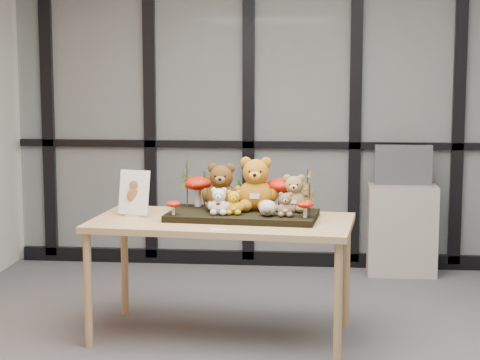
# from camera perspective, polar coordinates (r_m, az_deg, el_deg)

# --- Properties ---
(room_shell) EXTENTS (5.00, 5.00, 5.00)m
(room_shell) POSITION_cam_1_polar(r_m,az_deg,el_deg) (4.88, 3.35, 6.83)
(room_shell) COLOR beige
(room_shell) RESTS_ON floor
(glass_partition) EXTENTS (4.90, 0.06, 2.78)m
(glass_partition) POSITION_cam_1_polar(r_m,az_deg,el_deg) (7.36, 4.07, 5.15)
(glass_partition) COLOR #2D383F
(glass_partition) RESTS_ON floor
(display_table) EXTENTS (1.70, 0.96, 0.77)m
(display_table) POSITION_cam_1_polar(r_m,az_deg,el_deg) (5.51, -1.20, -3.29)
(display_table) COLOR tan
(display_table) RESTS_ON floor
(diorama_tray) EXTENTS (0.98, 0.55, 0.04)m
(diorama_tray) POSITION_cam_1_polar(r_m,az_deg,el_deg) (5.53, 0.17, -2.34)
(diorama_tray) COLOR black
(diorama_tray) RESTS_ON display_table
(bear_pooh_yellow) EXTENTS (0.31, 0.29, 0.38)m
(bear_pooh_yellow) POSITION_cam_1_polar(r_m,az_deg,el_deg) (5.59, 1.05, -0.05)
(bear_pooh_yellow) COLOR #A86A14
(bear_pooh_yellow) RESTS_ON diorama_tray
(bear_brown_medium) EXTENTS (0.27, 0.25, 0.33)m
(bear_brown_medium) POSITION_cam_1_polar(r_m,az_deg,el_deg) (5.59, -1.23, -0.28)
(bear_brown_medium) COLOR #4C300F
(bear_brown_medium) RESTS_ON diorama_tray
(bear_tan_back) EXTENTS (0.21, 0.20, 0.26)m
(bear_tan_back) POSITION_cam_1_polar(r_m,az_deg,el_deg) (5.55, 3.56, -0.73)
(bear_tan_back) COLOR olive
(bear_tan_back) RESTS_ON diorama_tray
(bear_small_yellow) EXTENTS (0.14, 0.13, 0.17)m
(bear_small_yellow) POSITION_cam_1_polar(r_m,az_deg,el_deg) (5.44, -0.39, -1.39)
(bear_small_yellow) COLOR #D1940D
(bear_small_yellow) RESTS_ON diorama_tray
(bear_white_bow) EXTENTS (0.15, 0.14, 0.19)m
(bear_white_bow) POSITION_cam_1_polar(r_m,az_deg,el_deg) (5.44, -1.39, -1.30)
(bear_white_bow) COLOR silver
(bear_white_bow) RESTS_ON diorama_tray
(bear_beige_small) EXTENTS (0.14, 0.13, 0.17)m
(bear_beige_small) POSITION_cam_1_polar(r_m,az_deg,el_deg) (5.38, 3.02, -1.52)
(bear_beige_small) COLOR #826044
(bear_beige_small) RESTS_ON diorama_tray
(plush_cream_hedgehog) EXTENTS (0.09, 0.08, 0.11)m
(plush_cream_hedgehog) POSITION_cam_1_polar(r_m,az_deg,el_deg) (5.39, 1.83, -1.80)
(plush_cream_hedgehog) COLOR beige
(plush_cream_hedgehog) RESTS_ON diorama_tray
(mushroom_back_left) EXTENTS (0.20, 0.20, 0.22)m
(mushroom_back_left) POSITION_cam_1_polar(r_m,az_deg,el_deg) (5.74, -2.78, -0.65)
(mushroom_back_left) COLOR #A31105
(mushroom_back_left) RESTS_ON diorama_tray
(mushroom_back_right) EXTENTS (0.20, 0.20, 0.22)m
(mushroom_back_right) POSITION_cam_1_polar(r_m,az_deg,el_deg) (5.63, 2.75, -0.79)
(mushroom_back_right) COLOR #A31105
(mushroom_back_right) RESTS_ON diorama_tray
(mushroom_front_left) EXTENTS (0.09, 0.09, 0.10)m
(mushroom_front_left) POSITION_cam_1_polar(r_m,az_deg,el_deg) (5.44, -4.40, -1.79)
(mushroom_front_left) COLOR #A31105
(mushroom_front_left) RESTS_ON diorama_tray
(mushroom_front_right) EXTENTS (0.11, 0.11, 0.12)m
(mushroom_front_right) POSITION_cam_1_polar(r_m,az_deg,el_deg) (5.35, 4.30, -1.85)
(mushroom_front_right) COLOR #A31105
(mushroom_front_right) RESTS_ON diorama_tray
(sprig_green_far_left) EXTENTS (0.05, 0.05, 0.32)m
(sprig_green_far_left) POSITION_cam_1_polar(r_m,az_deg,el_deg) (5.70, -3.49, -0.22)
(sprig_green_far_left) COLOR black
(sprig_green_far_left) RESTS_ON diorama_tray
(sprig_green_mid_left) EXTENTS (0.05, 0.05, 0.24)m
(sprig_green_mid_left) POSITION_cam_1_polar(r_m,az_deg,el_deg) (5.73, -2.37, -0.56)
(sprig_green_mid_left) COLOR black
(sprig_green_mid_left) RESTS_ON diorama_tray
(sprig_dry_far_right) EXTENTS (0.05, 0.05, 0.27)m
(sprig_dry_far_right) POSITION_cam_1_polar(r_m,az_deg,el_deg) (5.54, 4.45, -0.68)
(sprig_dry_far_right) COLOR brown
(sprig_dry_far_right) RESTS_ON diorama_tray
(sprig_dry_mid_right) EXTENTS (0.05, 0.05, 0.20)m
(sprig_dry_mid_right) POSITION_cam_1_polar(r_m,az_deg,el_deg) (5.43, 4.59, -1.26)
(sprig_dry_mid_right) COLOR brown
(sprig_dry_mid_right) RESTS_ON diorama_tray
(sprig_green_centre) EXTENTS (0.05, 0.05, 0.18)m
(sprig_green_centre) POSITION_cam_1_polar(r_m,az_deg,el_deg) (5.70, -0.10, -0.89)
(sprig_green_centre) COLOR black
(sprig_green_centre) RESTS_ON diorama_tray
(sign_holder) EXTENTS (0.22, 0.11, 0.30)m
(sign_holder) POSITION_cam_1_polar(r_m,az_deg,el_deg) (5.64, -6.97, -0.97)
(sign_holder) COLOR silver
(sign_holder) RESTS_ON display_table
(label_card) EXTENTS (0.09, 0.03, 0.00)m
(label_card) POSITION_cam_1_polar(r_m,az_deg,el_deg) (5.17, -1.40, -3.28)
(label_card) COLOR white
(label_card) RESTS_ON display_table
(cabinet) EXTENTS (0.56, 0.33, 0.75)m
(cabinet) POSITION_cam_1_polar(r_m,az_deg,el_deg) (7.31, 10.58, -3.23)
(cabinet) COLOR gray
(cabinet) RESTS_ON floor
(monitor) EXTENTS (0.47, 0.05, 0.33)m
(monitor) POSITION_cam_1_polar(r_m,az_deg,el_deg) (7.24, 10.67, 0.97)
(monitor) COLOR #4B4D53
(monitor) RESTS_ON cabinet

